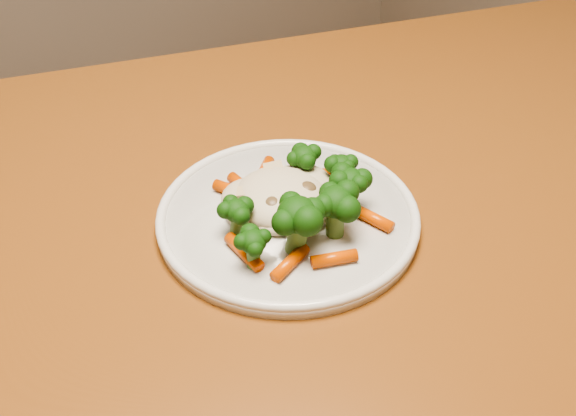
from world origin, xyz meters
The scene contains 3 objects.
dining_table centered at (0.26, -0.15, 0.66)m, with size 1.45×1.10×0.75m.
plate centered at (0.23, -0.10, 0.76)m, with size 0.26×0.26×0.01m, color silver.
meal centered at (0.24, -0.11, 0.78)m, with size 0.17×0.18×0.05m.
Camera 1 is at (-0.03, -0.59, 1.21)m, focal length 45.00 mm.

